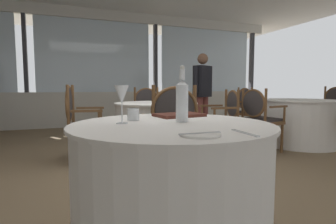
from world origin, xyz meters
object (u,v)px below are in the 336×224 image
object	(u,v)px
dining_chair_0_1	(147,110)
diner_person_0	(202,90)
water_bottle	(182,99)
dining_chair_0_2	(80,118)
wine_glass	(122,96)
water_tumbler	(133,114)
dining_chair_1_1	(332,108)
menu_book	(179,115)
dining_chair_0_3	(172,128)
side_plate	(200,135)
dining_chair_1_2	(249,107)
dining_chair_0_0	(224,116)
dining_chair_1_3	(259,115)

from	to	relation	value
dining_chair_0_1	diner_person_0	size ratio (longest dim) A/B	0.60
water_bottle	dining_chair_0_2	bearing A→B (deg)	103.55
wine_glass	dining_chair_0_1	xyz separation A→B (m)	(0.97, 2.92, -0.34)
dining_chair_0_2	water_tumbler	bearing A→B (deg)	-73.80
dining_chair_0_2	dining_chair_1_1	distance (m)	4.57
menu_book	dining_chair_0_1	world-z (taller)	dining_chair_0_1
dining_chair_0_1	dining_chair_0_2	size ratio (longest dim) A/B	0.97
dining_chair_0_3	dining_chair_0_2	bearing A→B (deg)	44.98
side_plate	dining_chair_0_1	distance (m)	3.49
dining_chair_0_3	dining_chair_1_1	distance (m)	3.92
diner_person_0	dining_chair_0_3	bearing A→B (deg)	-62.50
menu_book	dining_chair_0_3	xyz separation A→B (m)	(0.22, 0.71, -0.20)
dining_chair_1_1	diner_person_0	bearing A→B (deg)	-33.98
wine_glass	menu_book	world-z (taller)	wine_glass
water_bottle	dining_chair_1_1	xyz separation A→B (m)	(4.06, 2.17, -0.32)
dining_chair_1_2	dining_chair_0_3	bearing A→B (deg)	-63.36
water_bottle	dining_chair_0_1	world-z (taller)	water_bottle
dining_chair_1_2	side_plate	bearing A→B (deg)	-52.52
dining_chair_1_1	wine_glass	bearing A→B (deg)	13.31
side_plate	dining_chair_0_2	bearing A→B (deg)	98.88
water_bottle	dining_chair_0_0	distance (m)	2.36
dining_chair_1_2	dining_chair_1_3	distance (m)	1.51
dining_chair_1_2	dining_chair_0_0	bearing A→B (deg)	-61.32
water_tumbler	dining_chair_0_2	world-z (taller)	dining_chair_0_2
dining_chair_0_0	dining_chair_0_1	world-z (taller)	dining_chair_0_1
dining_chair_0_2	dining_chair_1_1	size ratio (longest dim) A/B	1.01
water_tumbler	dining_chair_1_1	world-z (taller)	dining_chair_1_1
menu_book	dining_chair_1_1	world-z (taller)	dining_chair_1_1
wine_glass	dining_chair_0_3	distance (m)	1.22
dining_chair_1_2	water_bottle	bearing A→B (deg)	-55.40
side_plate	menu_book	bearing A→B (deg)	74.02
dining_chair_0_0	dining_chair_1_3	distance (m)	0.53
dining_chair_0_3	diner_person_0	xyz separation A→B (m)	(1.43, 2.09, 0.35)
side_plate	dining_chair_1_2	distance (m)	4.49
water_bottle	dining_chair_0_0	world-z (taller)	water_bottle
side_plate	diner_person_0	world-z (taller)	diner_person_0
menu_book	dining_chair_1_1	bearing A→B (deg)	16.58
water_bottle	water_tumbler	xyz separation A→B (m)	(-0.25, 0.17, -0.10)
dining_chair_0_0	wine_glass	bearing A→B (deg)	53.51
side_plate	water_tumbler	world-z (taller)	water_tumbler
diner_person_0	dining_chair_1_2	bearing A→B (deg)	56.87
dining_chair_0_0	dining_chair_1_1	bearing A→B (deg)	-163.79
dining_chair_0_3	diner_person_0	distance (m)	2.55
water_tumbler	dining_chair_0_1	xyz separation A→B (m)	(0.88, 2.78, -0.22)
wine_glass	dining_chair_1_3	world-z (taller)	wine_glass
wine_glass	dining_chair_0_3	xyz separation A→B (m)	(0.67, 0.95, -0.35)
side_plate	dining_chair_0_0	xyz separation A→B (m)	(1.56, 2.28, -0.21)
dining_chair_1_3	side_plate	bearing A→B (deg)	-146.39
water_bottle	side_plate	bearing A→B (deg)	-103.74
side_plate	dining_chair_0_0	world-z (taller)	dining_chair_0_0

